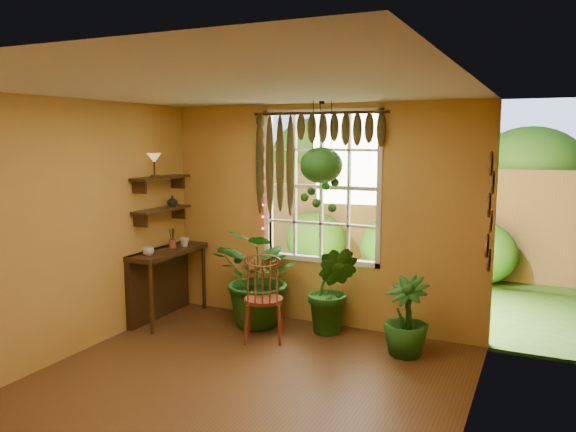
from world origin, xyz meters
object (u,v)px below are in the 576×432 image
Objects in this scene: counter_ledge at (162,275)px; potted_plant_left at (261,277)px; potted_plant_mid at (332,290)px; windsor_chair at (264,311)px; hanging_basket at (321,169)px.

counter_ledge is 1.33m from potted_plant_left.
potted_plant_mid is at bearing 6.90° from potted_plant_left.
windsor_chair is 0.96× the size of potted_plant_left.
counter_ledge is at bearing 149.60° from windsor_chair.
potted_plant_left is 1.54m from hanging_basket.
counter_ledge is 1.01× the size of windsor_chair.
hanging_basket reaches higher than potted_plant_left.
windsor_chair is 0.56m from potted_plant_left.
potted_plant_left reaches higher than potted_plant_mid.
potted_plant_mid is (0.63, 0.53, 0.19)m from windsor_chair.
windsor_chair is at bearing -6.54° from counter_ledge.
hanging_basket is (-0.11, -0.10, 1.42)m from potted_plant_mid.
windsor_chair is at bearing -140.07° from potted_plant_mid.
windsor_chair is 0.95× the size of hanging_basket.
potted_plant_left is (-0.25, 0.42, 0.27)m from windsor_chair.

